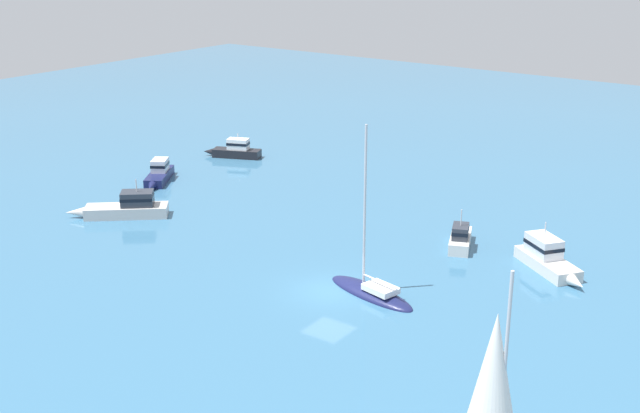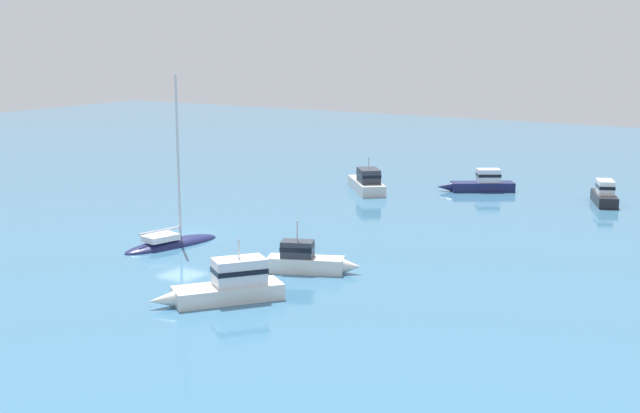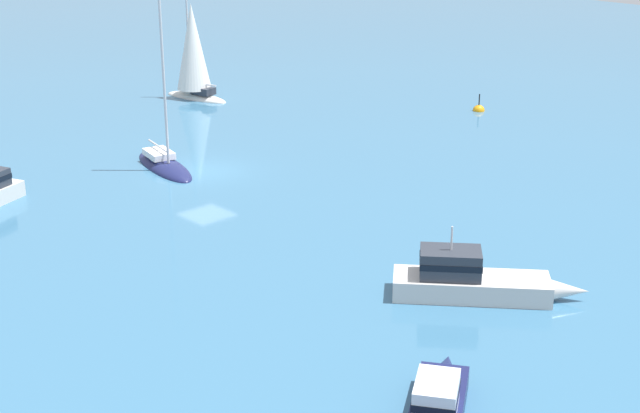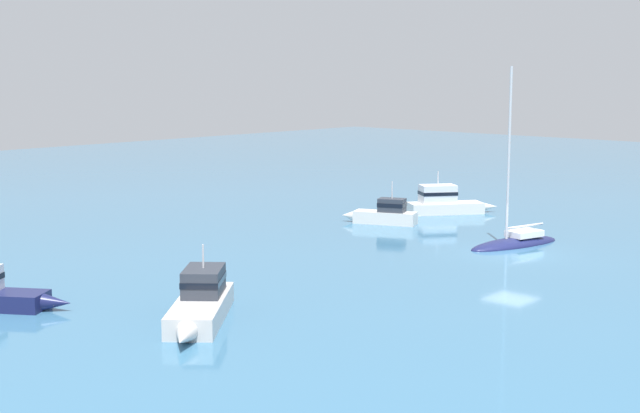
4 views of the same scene
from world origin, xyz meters
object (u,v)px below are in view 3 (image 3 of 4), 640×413
powerboat (472,280)px  powerboat_1 (437,405)px  yacht (164,165)px  sailboat (193,55)px  channel_buoy (479,111)px

powerboat → powerboat_1: bearing=-99.3°
yacht → sailboat: 17.06m
channel_buoy → powerboat_1: bearing=-54.4°
powerboat → sailboat: size_ratio=0.73×
powerboat_1 → channel_buoy: bearing=2.0°
yacht → powerboat_1: 28.23m
yacht → sailboat: yacht is taller
yacht → sailboat: (-12.48, 11.24, 3.00)m
powerboat → yacht: (-22.08, 0.92, -0.57)m
channel_buoy → yacht: bearing=-99.9°
powerboat → channel_buoy: bearing=86.0°
sailboat → powerboat_1: bearing=141.7°
powerboat → powerboat_1: 9.12m
yacht → sailboat: bearing=150.9°
yacht → channel_buoy: bearing=93.0°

